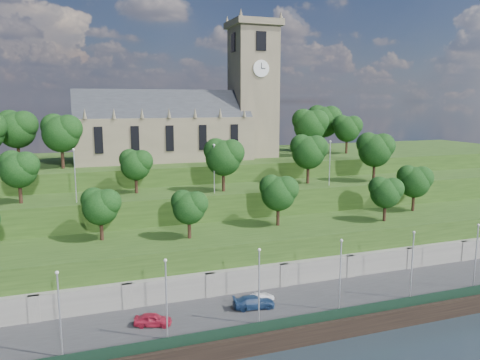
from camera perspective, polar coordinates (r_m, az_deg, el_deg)
name	(u,v)px	position (r m, az deg, el deg)	size (l,w,h in m)	color
ground	(285,349)	(52.85, 5.49, -19.81)	(320.00, 320.00, 0.00)	black
promenade	(263,316)	(57.25, 2.87, -16.21)	(160.00, 12.00, 2.00)	#2D2D30
quay_wall	(285,339)	(52.28, 5.54, -18.78)	(160.00, 0.50, 2.20)	black
fence	(283,323)	(52.11, 5.25, -17.02)	(160.00, 0.10, 1.20)	black
retaining_wall	(246,285)	(61.72, 0.72, -12.70)	(160.00, 2.10, 5.00)	slate
embankment_lower	(231,259)	(66.51, -1.10, -9.65)	(160.00, 12.00, 8.00)	#244115
embankment_upper	(209,226)	(75.98, -3.74, -5.63)	(160.00, 10.00, 12.00)	#244115
hilltop	(181,193)	(95.51, -7.19, -1.62)	(160.00, 32.00, 15.00)	#244115
church	(188,119)	(90.05, -6.34, 7.36)	(38.60, 12.35, 27.60)	#685E49
trees_lower	(257,196)	(65.70, 2.11, -1.94)	(68.39, 8.81, 7.59)	black
trees_upper	(249,155)	(74.87, 1.12, 3.11)	(62.62, 8.15, 8.60)	black
trees_hilltop	(189,126)	(88.80, -6.20, 6.61)	(74.46, 16.39, 10.13)	black
lamp_posts_promenade	(259,281)	(51.21, 2.34, -12.21)	(60.36, 0.36, 8.56)	#B2B2B7
lamp_posts_upper	(214,165)	(71.09, -3.17, 1.87)	(40.36, 0.36, 7.57)	#B2B2B7
car_left	(153,320)	(53.35, -10.56, -16.38)	(1.62, 4.04, 1.38)	#A91C33
car_middle	(259,299)	(57.65, 2.38, -14.24)	(1.32, 3.77, 1.24)	#B9B7BD
car_right	(254,302)	(56.48, 1.70, -14.65)	(2.01, 4.96, 1.44)	navy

